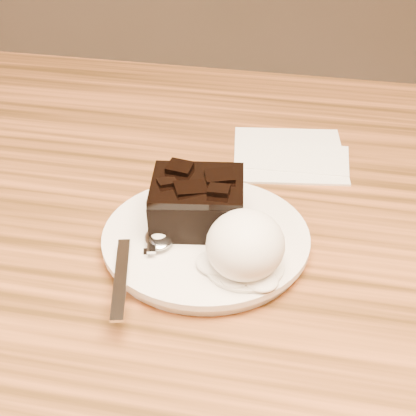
% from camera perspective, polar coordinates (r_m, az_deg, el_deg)
% --- Properties ---
extents(plate, '(0.20, 0.20, 0.02)m').
position_cam_1_polar(plate, '(0.60, -0.19, -3.01)').
color(plate, white).
rests_on(plate, dining_table).
extents(brownie, '(0.10, 0.09, 0.04)m').
position_cam_1_polar(brownie, '(0.60, -0.97, 0.30)').
color(brownie, black).
rests_on(brownie, plate).
extents(ice_cream_scoop, '(0.07, 0.07, 0.06)m').
position_cam_1_polar(ice_cream_scoop, '(0.55, 3.43, -3.37)').
color(ice_cream_scoop, white).
rests_on(ice_cream_scoop, plate).
extents(melt_puddle, '(0.07, 0.07, 0.00)m').
position_cam_1_polar(melt_puddle, '(0.56, 3.35, -5.28)').
color(melt_puddle, silver).
rests_on(melt_puddle, plate).
extents(spoon, '(0.07, 0.16, 0.01)m').
position_cam_1_polar(spoon, '(0.59, -4.47, -2.83)').
color(spoon, silver).
rests_on(spoon, plate).
extents(napkin, '(0.15, 0.15, 0.01)m').
position_cam_1_polar(napkin, '(0.76, 7.41, 4.95)').
color(napkin, white).
rests_on(napkin, dining_table).
extents(crumb_a, '(0.01, 0.01, 0.00)m').
position_cam_1_polar(crumb_a, '(0.58, -5.61, -3.97)').
color(crumb_a, black).
rests_on(crumb_a, plate).
extents(crumb_b, '(0.01, 0.01, 0.00)m').
position_cam_1_polar(crumb_b, '(0.61, -4.07, -1.85)').
color(crumb_b, black).
rests_on(crumb_b, plate).
extents(crumb_c, '(0.01, 0.01, 0.00)m').
position_cam_1_polar(crumb_c, '(0.59, -2.31, -2.76)').
color(crumb_c, black).
rests_on(crumb_c, plate).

